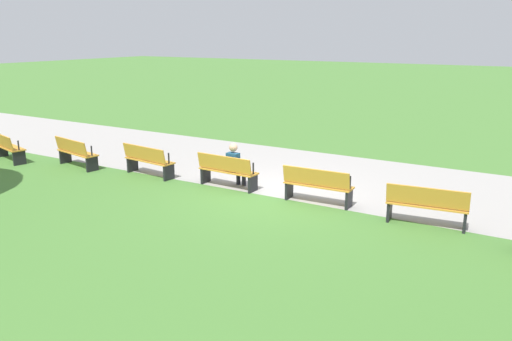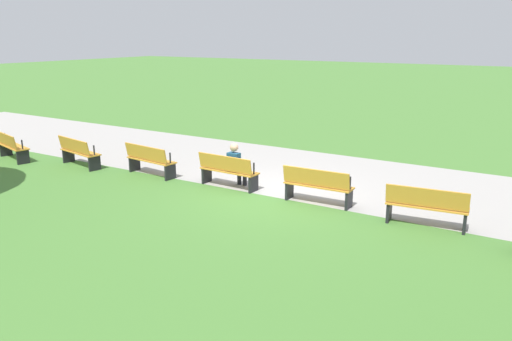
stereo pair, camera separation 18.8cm
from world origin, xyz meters
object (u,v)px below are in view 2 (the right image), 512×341
Objects in this scene: bench_4 at (228,170)px; bench_5 at (318,185)px; person_seated at (236,164)px; bench_2 at (78,152)px; bench_1 at (11,146)px; bench_3 at (150,160)px; bench_6 at (427,206)px.

bench_5 is at bearing 2.10° from bench_4.
bench_4 is at bearing -139.39° from person_seated.
person_seated is (5.26, 0.70, 0.17)m from bench_2.
bench_5 is at bearing 20.99° from bench_1.
bench_2 is at bearing -165.32° from bench_3.
bench_6 is (2.55, -0.19, 0.00)m from bench_5.
bench_3 and bench_4 have the same top height.
bench_4 and bench_6 have the same top height.
bench_3 is at bearing -173.71° from bench_4.
bench_6 is (10.20, 0.37, 0.00)m from bench_2.
bench_5 is (2.56, 0.00, 0.00)m from bench_4.
person_seated is (0.17, 0.14, 0.17)m from bench_4.
bench_1 and bench_3 have the same top height.
bench_3 is at bearing 18.88° from bench_2.
bench_2 is 1.03× the size of bench_4.
bench_5 is at bearing -1.14° from person_seated.
bench_5 is at bearing 8.40° from bench_3.
bench_6 is at bearing 12.60° from bench_2.
bench_1 and bench_4 have the same top height.
bench_2 is 5.30m from person_seated.
bench_5 is 1.38× the size of person_seated.
bench_2 and bench_6 have the same top height.
bench_5 is (10.14, 1.12, 0.00)m from bench_1.
bench_1 and bench_5 have the same top height.
bench_3 is 2.75m from person_seated.
person_seated is (-2.39, 0.14, 0.17)m from bench_5.
person_seated reaches higher than bench_5.
bench_2 is at bearing -171.62° from bench_4.
bench_4 is 1.00× the size of bench_5.
bench_1 is at bearing -163.23° from bench_3.
bench_3 is 5.12m from bench_5.
bench_4 is 5.12m from bench_6.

